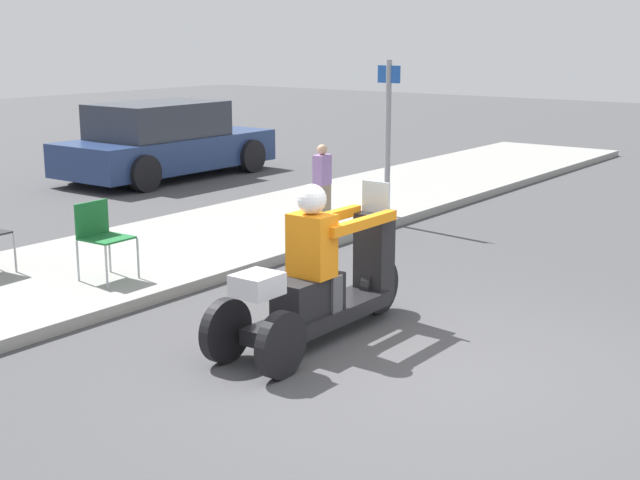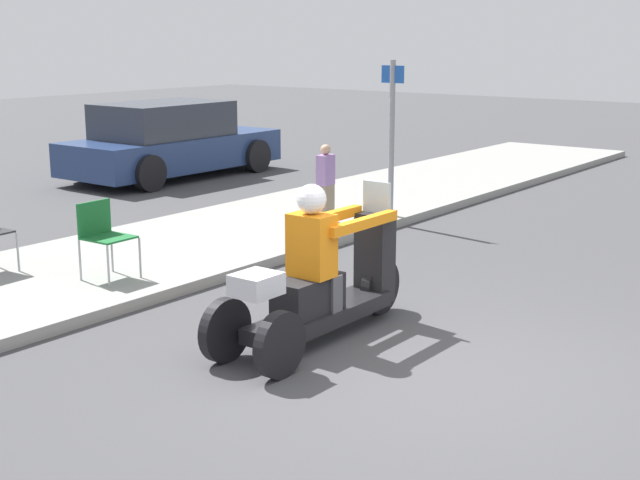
# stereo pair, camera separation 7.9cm
# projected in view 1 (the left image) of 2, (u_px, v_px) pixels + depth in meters

# --- Properties ---
(ground_plane) EXTENTS (60.00, 60.00, 0.00)m
(ground_plane) POSITION_uv_depth(u_px,v_px,m) (431.00, 376.00, 7.12)
(ground_plane) COLOR #424244
(sidewalk_strip) EXTENTS (28.00, 2.80, 0.12)m
(sidewalk_strip) POSITION_uv_depth(u_px,v_px,m) (66.00, 277.00, 9.78)
(sidewalk_strip) COLOR gray
(sidewalk_strip) RESTS_ON ground
(motorcycle_trike) EXTENTS (2.42, 0.69, 1.42)m
(motorcycle_trike) POSITION_uv_depth(u_px,v_px,m) (320.00, 285.00, 7.86)
(motorcycle_trike) COLOR black
(motorcycle_trike) RESTS_ON ground
(spectator_with_child) EXTENTS (0.27, 0.17, 1.08)m
(spectator_with_child) POSITION_uv_depth(u_px,v_px,m) (322.00, 185.00, 12.23)
(spectator_with_child) COLOR gray
(spectator_with_child) RESTS_ON sidewalk_strip
(folding_chair_curbside) EXTENTS (0.48, 0.48, 0.82)m
(folding_chair_curbside) POSITION_uv_depth(u_px,v_px,m) (100.00, 232.00, 9.40)
(folding_chair_curbside) COLOR #A5A8AD
(folding_chair_curbside) RESTS_ON sidewalk_strip
(parked_car_lot_right) EXTENTS (4.31, 1.95, 1.42)m
(parked_car_lot_right) POSITION_uv_depth(u_px,v_px,m) (165.00, 142.00, 16.79)
(parked_car_lot_right) COLOR navy
(parked_car_lot_right) RESTS_ON ground
(street_sign) EXTENTS (0.08, 0.36, 2.20)m
(street_sign) POSITION_uv_depth(u_px,v_px,m) (388.00, 132.00, 12.53)
(street_sign) COLOR gray
(street_sign) RESTS_ON sidewalk_strip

